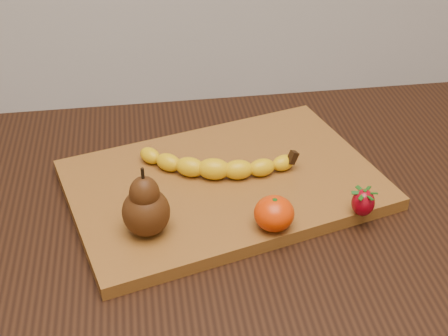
{
  "coord_description": "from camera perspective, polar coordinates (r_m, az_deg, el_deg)",
  "views": [
    {
      "loc": [
        -0.14,
        -0.69,
        1.32
      ],
      "look_at": [
        -0.02,
        0.06,
        0.8
      ],
      "focal_mm": 50.0,
      "sensor_mm": 36.0,
      "label": 1
    }
  ],
  "objects": [
    {
      "name": "cutting_board",
      "position": [
        0.94,
        0.0,
        -1.51
      ],
      "size": [
        0.51,
        0.41,
        0.02
      ],
      "primitive_type": "cube",
      "rotation": [
        0.0,
        0.0,
        0.26
      ],
      "color": "brown",
      "rests_on": "table"
    },
    {
      "name": "strawberry",
      "position": [
        0.87,
        12.61,
        -3.03
      ],
      "size": [
        0.04,
        0.04,
        0.04
      ],
      "primitive_type": null,
      "rotation": [
        0.0,
        0.0,
        -0.2
      ],
      "color": "maroon",
      "rests_on": "cutting_board"
    },
    {
      "name": "banana",
      "position": [
        0.92,
        -0.94,
        -0.09
      ],
      "size": [
        0.21,
        0.1,
        0.03
      ],
      "primitive_type": null,
      "rotation": [
        0.0,
        0.0,
        -0.24
      ],
      "color": "yellow",
      "rests_on": "cutting_board"
    },
    {
      "name": "mandarin",
      "position": [
        0.83,
        4.6,
        -4.16
      ],
      "size": [
        0.07,
        0.07,
        0.05
      ],
      "primitive_type": "ellipsoid",
      "rotation": [
        0.0,
        0.0,
        -0.32
      ],
      "color": "red",
      "rests_on": "cutting_board"
    },
    {
      "name": "pear",
      "position": [
        0.81,
        -7.22,
        -3.02
      ],
      "size": [
        0.08,
        0.08,
        0.1
      ],
      "primitive_type": null,
      "rotation": [
        0.0,
        0.0,
        -0.39
      ],
      "color": "#40200A",
      "rests_on": "cutting_board"
    },
    {
      "name": "table",
      "position": [
        0.96,
        2.01,
        -8.67
      ],
      "size": [
        1.0,
        0.7,
        0.76
      ],
      "color": "black",
      "rests_on": "ground"
    }
  ]
}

